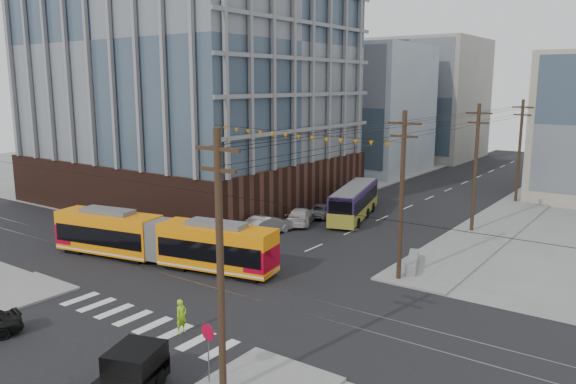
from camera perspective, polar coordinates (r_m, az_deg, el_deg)
name	(u,v)px	position (r m, az deg, el deg)	size (l,w,h in m)	color
ground	(183,304)	(33.81, -10.59, -11.14)	(160.00, 160.00, 0.00)	slate
office_building	(190,68)	(63.21, -9.97, 12.32)	(30.00, 25.00, 28.60)	#381E16
bg_bldg_nw_near	(357,109)	(83.71, 7.07, 8.39)	(18.00, 16.00, 18.00)	#8C99A5
bg_bldg_nw_far	(429,99)	(100.56, 14.12, 9.13)	(16.00, 18.00, 20.00)	gray
utility_pole_near	(220,269)	(22.29, -6.89, -7.73)	(0.30, 0.30, 11.00)	black
utility_pole_far	(549,140)	(79.17, 24.95, 4.78)	(0.30, 0.30, 11.00)	black
streetcar	(160,240)	(40.95, -12.84, -4.78)	(17.64, 2.48, 3.40)	orange
city_bus	(354,202)	(53.67, 6.75, -0.99)	(2.41, 11.12, 3.15)	#291643
parked_car_silver	(267,225)	(47.72, -2.16, -3.36)	(1.74, 4.99, 1.64)	#B7B7B7
parked_car_white	(301,216)	(51.14, 1.30, -2.47)	(2.08, 5.12, 1.48)	silver
parked_car_grey	(322,210)	(54.12, 3.48, -1.85)	(2.12, 4.60, 1.28)	#5C5E62
pedestrian	(181,316)	(29.96, -10.79, -12.29)	(0.65, 0.42, 1.77)	#92DB19
stop_sign	(209,357)	(24.85, -8.08, -16.23)	(0.79, 0.79, 2.60)	#AA0827
jersey_barrier	(412,263)	(40.04, 12.53, -7.04)	(0.94, 4.19, 0.84)	gray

